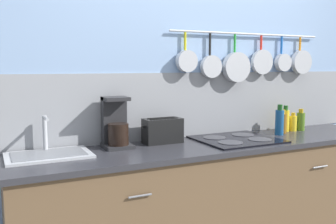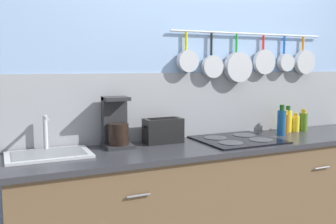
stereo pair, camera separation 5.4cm
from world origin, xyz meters
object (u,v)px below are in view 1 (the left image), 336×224
object	(u,v)px
toaster	(163,131)
bottle_olive_oil	(279,122)
bottle_vinegar	(283,123)
bottle_dish_soap	(301,121)
bottle_cooking_wine	(285,120)
coffee_maker	(116,127)
bottle_sesame_oil	(293,123)

from	to	relation	value
toaster	bottle_olive_oil	size ratio (longest dim) A/B	1.20
bottle_vinegar	bottle_dish_soap	distance (m)	0.23
bottle_dish_soap	toaster	bearing A→B (deg)	178.37
bottle_cooking_wine	coffee_maker	bearing A→B (deg)	178.77
bottle_vinegar	bottle_dish_soap	xyz separation A→B (m)	(0.23, 0.03, -0.00)
toaster	bottle_cooking_wine	size ratio (longest dim) A/B	1.33
bottle_olive_oil	bottle_sesame_oil	bearing A→B (deg)	21.01
bottle_dish_soap	bottle_sesame_oil	bearing A→B (deg)	174.17
bottle_cooking_wine	bottle_vinegar	bearing A→B (deg)	-145.95
coffee_maker	toaster	xyz separation A→B (m)	(0.34, -0.01, -0.05)
bottle_olive_oil	bottle_sesame_oil	world-z (taller)	bottle_olive_oil
bottle_sesame_oil	bottle_vinegar	bearing A→B (deg)	-165.33
bottle_cooking_wine	bottle_sesame_oil	bearing A→B (deg)	-9.06
bottle_dish_soap	bottle_cooking_wine	bearing A→B (deg)	172.58
bottle_vinegar	bottle_sesame_oil	size ratio (longest dim) A/B	1.24
bottle_sesame_oil	coffee_maker	bearing A→B (deg)	178.39
bottle_sesame_oil	bottle_olive_oil	bearing A→B (deg)	-158.99
coffee_maker	bottle_olive_oil	world-z (taller)	coffee_maker
coffee_maker	bottle_dish_soap	distance (m)	1.60
bottle_cooking_wine	bottle_dish_soap	distance (m)	0.15
bottle_vinegar	bottle_cooking_wine	bearing A→B (deg)	34.05
bottle_vinegar	bottle_cooking_wine	size ratio (longest dim) A/B	0.88
bottle_olive_oil	bottle_vinegar	bearing A→B (deg)	31.85
bottle_olive_oil	bottle_dish_soap	xyz separation A→B (m)	(0.30, 0.08, -0.03)
toaster	bottle_olive_oil	world-z (taller)	bottle_olive_oil
toaster	bottle_dish_soap	distance (m)	1.26
bottle_olive_oil	toaster	bearing A→B (deg)	173.15
bottle_vinegar	toaster	bearing A→B (deg)	176.29
bottle_vinegar	bottle_cooking_wine	world-z (taller)	bottle_cooking_wine
bottle_olive_oil	bottle_cooking_wine	world-z (taller)	bottle_olive_oil
toaster	bottle_dish_soap	bearing A→B (deg)	-1.63
bottle_olive_oil	bottle_cooking_wine	xyz separation A→B (m)	(0.15, 0.10, -0.01)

